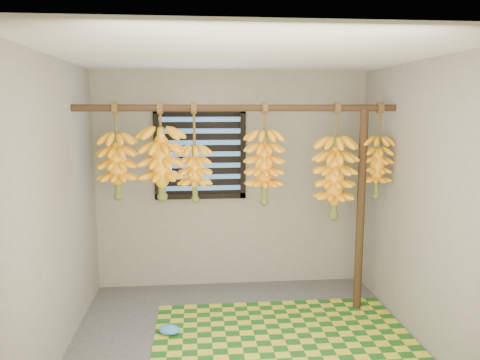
{
  "coord_description": "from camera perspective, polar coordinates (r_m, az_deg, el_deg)",
  "views": [
    {
      "loc": [
        -0.4,
        -3.64,
        2.01
      ],
      "look_at": [
        0.0,
        0.55,
        1.35
      ],
      "focal_mm": 35.0,
      "sensor_mm": 36.0,
      "label": 1
    }
  ],
  "objects": [
    {
      "name": "banana_bunch_e",
      "position": [
        4.59,
        11.47,
        0.24
      ],
      "size": [
        0.37,
        0.37,
        1.11
      ],
      "color": "brown",
      "rests_on": "hanging_pole"
    },
    {
      "name": "wall_back",
      "position": [
        5.22,
        -0.99,
        -0.02
      ],
      "size": [
        3.0,
        0.01,
        2.4
      ],
      "primitive_type": "cube",
      "color": "slate",
      "rests_on": "floor"
    },
    {
      "name": "hanging_pole",
      "position": [
        4.36,
        -0.19,
        8.78
      ],
      "size": [
        3.0,
        0.06,
        0.06
      ],
      "primitive_type": "cylinder",
      "rotation": [
        0.0,
        1.57,
        0.0
      ],
      "color": "#3C2416",
      "rests_on": "wall_left"
    },
    {
      "name": "floor",
      "position": [
        4.18,
        0.76,
        -19.92
      ],
      "size": [
        3.0,
        3.0,
        0.01
      ],
      "primitive_type": "cube",
      "color": "#454545",
      "rests_on": "ground"
    },
    {
      "name": "banana_bunch_b",
      "position": [
        4.38,
        -9.56,
        2.0
      ],
      "size": [
        0.4,
        0.4,
        0.89
      ],
      "color": "brown",
      "rests_on": "hanging_pole"
    },
    {
      "name": "woven_mat",
      "position": [
        4.22,
        5.72,
        -19.46
      ],
      "size": [
        2.27,
        1.82,
        0.01
      ],
      "primitive_type": "cube",
      "rotation": [
        0.0,
        0.0,
        0.0
      ],
      "color": "#195318",
      "rests_on": "floor"
    },
    {
      "name": "plastic_bag",
      "position": [
        4.41,
        -8.63,
        -17.59
      ],
      "size": [
        0.23,
        0.2,
        0.08
      ],
      "primitive_type": "ellipsoid",
      "rotation": [
        0.0,
        0.0,
        -0.31
      ],
      "color": "#3882D4",
      "rests_on": "woven_mat"
    },
    {
      "name": "banana_bunch_c",
      "position": [
        4.38,
        -5.53,
        0.86
      ],
      "size": [
        0.31,
        0.31,
        0.92
      ],
      "color": "brown",
      "rests_on": "hanging_pole"
    },
    {
      "name": "banana_bunch_d",
      "position": [
        4.42,
        2.98,
        1.58
      ],
      "size": [
        0.35,
        0.35,
        0.95
      ],
      "color": "brown",
      "rests_on": "hanging_pole"
    },
    {
      "name": "window",
      "position": [
        5.14,
        -4.87,
        3.18
      ],
      "size": [
        1.0,
        0.04,
        1.0
      ],
      "color": "black",
      "rests_on": "wall_back"
    },
    {
      "name": "wall_left",
      "position": [
        3.89,
        -21.89,
        -3.75
      ],
      "size": [
        0.01,
        3.0,
        2.4
      ],
      "primitive_type": "cube",
      "color": "slate",
      "rests_on": "floor"
    },
    {
      "name": "wall_right",
      "position": [
        4.18,
        21.77,
        -2.88
      ],
      "size": [
        0.01,
        3.0,
        2.4
      ],
      "primitive_type": "cube",
      "color": "slate",
      "rests_on": "floor"
    },
    {
      "name": "ceiling",
      "position": [
        3.68,
        0.84,
        15.08
      ],
      "size": [
        3.0,
        3.0,
        0.01
      ],
      "primitive_type": "cube",
      "color": "silver",
      "rests_on": "wall_back"
    },
    {
      "name": "banana_bunch_a",
      "position": [
        4.43,
        -14.72,
        1.69
      ],
      "size": [
        0.33,
        0.33,
        0.88
      ],
      "color": "brown",
      "rests_on": "hanging_pole"
    },
    {
      "name": "banana_bunch_f",
      "position": [
        4.71,
        16.4,
        1.53
      ],
      "size": [
        0.28,
        0.28,
        0.92
      ],
      "color": "brown",
      "rests_on": "hanging_pole"
    },
    {
      "name": "support_post",
      "position": [
        4.73,
        14.48,
        -3.7
      ],
      "size": [
        0.08,
        0.08,
        2.0
      ],
      "primitive_type": "cylinder",
      "color": "#3C2416",
      "rests_on": "floor"
    }
  ]
}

